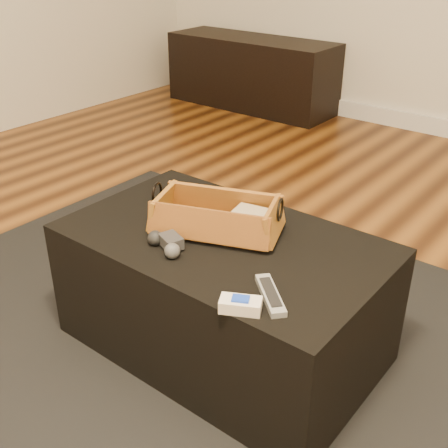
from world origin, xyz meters
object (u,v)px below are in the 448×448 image
Objects in this scene: media_cabinet at (251,73)px; wicker_basket at (217,218)px; silver_remote at (270,295)px; game_controller at (167,243)px; ottoman at (223,293)px; tv_remote at (209,225)px; cream_gadget at (241,305)px.

wicker_basket is at bearing -56.29° from media_cabinet.
wicker_basket is 0.39m from silver_remote.
wicker_basket is 2.98× the size of game_controller.
wicker_basket is at bearing 155.27° from ottoman.
media_cabinet is 2.94m from tv_remote.
ottoman is 0.26m from wicker_basket.
media_cabinet is 2.96m from ottoman.
cream_gadget reaches higher than tv_remote.
cream_gadget is (1.93, -2.71, 0.18)m from media_cabinet.
media_cabinet is 3.06m from game_controller.
game_controller is 0.93× the size of silver_remote.
game_controller is at bearing 178.35° from silver_remote.
media_cabinet is 11.65× the size of cream_gadget.
game_controller is (-0.03, -0.16, -0.00)m from tv_remote.
wicker_basket is 2.78× the size of silver_remote.
silver_remote is (0.38, -0.01, -0.01)m from game_controller.
game_controller is at bearing -103.11° from wicker_basket.
tv_remote is at bearing -56.74° from media_cabinet.
silver_remote is at bearing -30.04° from wicker_basket.
wicker_basket is at bearing 30.87° from tv_remote.
cream_gadget is at bearing -44.88° from ottoman.
media_cabinet is at bearing 125.38° from cream_gadget.
wicker_basket is at bearing 149.96° from silver_remote.
game_controller is 0.36m from cream_gadget.
wicker_basket is (0.01, 0.02, 0.02)m from tv_remote.
game_controller is at bearing -127.47° from tv_remote.
ottoman is 0.24m from tv_remote.
tv_remote is (-0.05, -0.00, 0.24)m from ottoman.
cream_gadget is (-0.03, -0.09, 0.01)m from silver_remote.
media_cabinet is 6.46× the size of tv_remote.
media_cabinet is at bearing 96.08° from tv_remote.
tv_remote is 0.48× the size of wicker_basket.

